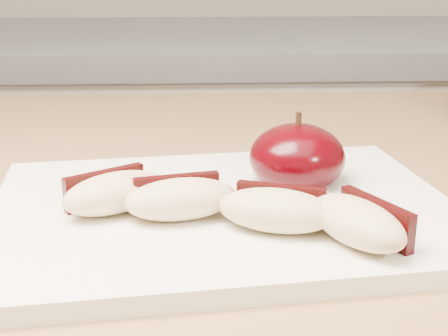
{
  "coord_description": "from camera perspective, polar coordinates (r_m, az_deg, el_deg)",
  "views": [
    {
      "loc": [
        0.03,
        0.01,
        1.07
      ],
      "look_at": [
        0.05,
        0.4,
        0.94
      ],
      "focal_mm": 50.0,
      "sensor_mm": 36.0,
      "label": 1
    }
  ],
  "objects": [
    {
      "name": "back_cabinet",
      "position": [
        1.33,
        -3.84,
        -8.12
      ],
      "size": [
        2.4,
        0.62,
        0.94
      ],
      "color": "silver",
      "rests_on": "ground"
    },
    {
      "name": "cutting_board",
      "position": [
        0.42,
        0.0,
        -4.03
      ],
      "size": [
        0.33,
        0.26,
        0.01
      ],
      "primitive_type": "cube",
      "rotation": [
        0.0,
        0.0,
        0.12
      ],
      "color": "white",
      "rests_on": "island_counter"
    },
    {
      "name": "apple_half",
      "position": [
        0.46,
        6.69,
        0.96
      ],
      "size": [
        0.08,
        0.08,
        0.06
      ],
      "rotation": [
        0.0,
        0.0,
        0.15
      ],
      "color": "black",
      "rests_on": "cutting_board"
    },
    {
      "name": "apple_wedge_a",
      "position": [
        0.41,
        -10.05,
        -2.19
      ],
      "size": [
        0.08,
        0.07,
        0.03
      ],
      "rotation": [
        0.0,
        0.0,
        0.59
      ],
      "color": "tan",
      "rests_on": "cutting_board"
    },
    {
      "name": "apple_wedge_b",
      "position": [
        0.39,
        -4.0,
        -2.78
      ],
      "size": [
        0.08,
        0.05,
        0.03
      ],
      "rotation": [
        0.0,
        0.0,
        0.22
      ],
      "color": "tan",
      "rests_on": "cutting_board"
    },
    {
      "name": "apple_wedge_c",
      "position": [
        0.38,
        4.85,
        -3.8
      ],
      "size": [
        0.08,
        0.06,
        0.03
      ],
      "rotation": [
        0.0,
        0.0,
        -0.33
      ],
      "color": "tan",
      "rests_on": "cutting_board"
    },
    {
      "name": "apple_wedge_d",
      "position": [
        0.37,
        12.22,
        -4.82
      ],
      "size": [
        0.06,
        0.08,
        0.03
      ],
      "rotation": [
        0.0,
        0.0,
        -1.09
      ],
      "color": "tan",
      "rests_on": "cutting_board"
    }
  ]
}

